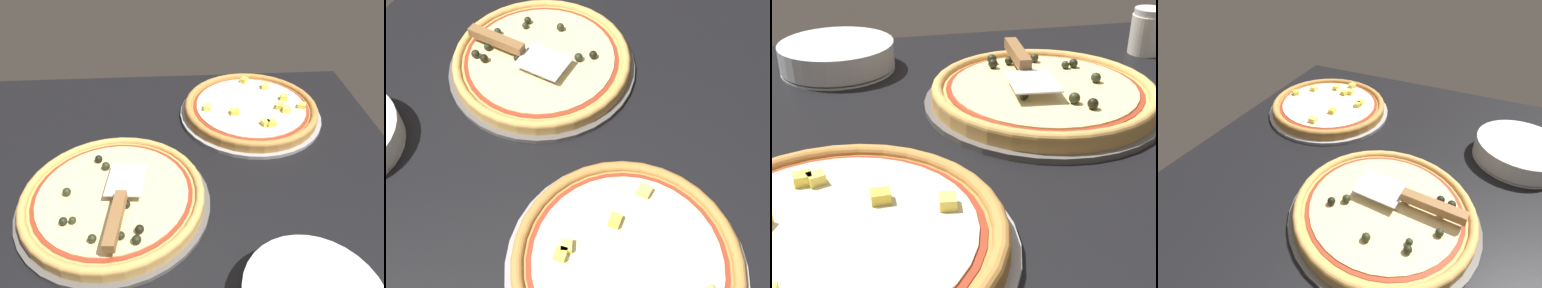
# 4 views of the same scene
# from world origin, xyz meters

# --- Properties ---
(ground_plane) EXTENTS (1.22, 1.02, 0.04)m
(ground_plane) POSITION_xyz_m (0.00, 0.00, -0.02)
(ground_plane) COLOR black
(pizza_pan_front) EXTENTS (0.41, 0.41, 0.01)m
(pizza_pan_front) POSITION_xyz_m (-0.08, -0.06, 0.01)
(pizza_pan_front) COLOR #565451
(pizza_pan_front) RESTS_ON ground_plane
(pizza_front) EXTENTS (0.38, 0.38, 0.04)m
(pizza_front) POSITION_xyz_m (-0.08, -0.06, 0.03)
(pizza_front) COLOR tan
(pizza_front) RESTS_ON pizza_pan_front
(pizza_pan_back) EXTENTS (0.40, 0.40, 0.01)m
(pizza_pan_back) POSITION_xyz_m (0.27, 0.26, 0.01)
(pizza_pan_back) COLOR #939399
(pizza_pan_back) RESTS_ON ground_plane
(pizza_back) EXTENTS (0.37, 0.37, 0.04)m
(pizza_back) POSITION_xyz_m (0.27, 0.26, 0.03)
(pizza_back) COLOR #B77F3D
(pizza_back) RESTS_ON pizza_pan_back
(serving_spatula) EXTENTS (0.09, 0.24, 0.02)m
(serving_spatula) POSITION_xyz_m (-0.06, -0.13, 0.06)
(serving_spatula) COLOR #B7B7BC
(serving_spatula) RESTS_ON pizza_front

